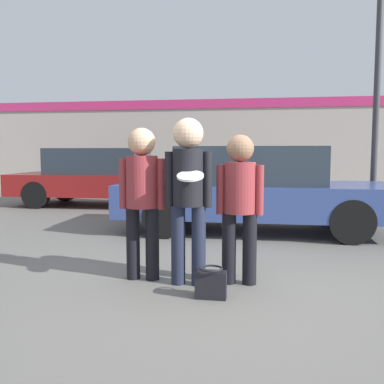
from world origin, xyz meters
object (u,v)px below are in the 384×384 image
at_px(person_right, 240,197).
at_px(parked_car_near, 254,189).
at_px(shrub, 130,180).
at_px(person_middle_with_frisbee, 188,186).
at_px(handbag, 211,283).
at_px(person_left, 142,190).
at_px(parked_car_far, 101,177).

distance_m(person_right, parked_car_near, 3.09).
distance_m(person_right, shrub, 10.01).
height_order(person_middle_with_frisbee, parked_car_near, person_middle_with_frisbee).
height_order(shrub, handbag, shrub).
distance_m(person_left, parked_car_far, 6.73).
bearing_deg(person_right, person_left, -179.71).
height_order(person_right, parked_car_far, person_right).
bearing_deg(parked_car_near, person_middle_with_frisbee, -101.14).
relative_size(parked_car_far, shrub, 5.12).
relative_size(person_middle_with_frisbee, parked_car_near, 0.37).
relative_size(person_left, shrub, 1.85).
distance_m(parked_car_near, parked_car_far, 4.99).
xyz_separation_m(person_right, shrub, (-4.07, 9.13, -0.48)).
height_order(person_left, shrub, person_left).
height_order(parked_car_far, handbag, parked_car_far).
bearing_deg(handbag, person_right, 64.31).
bearing_deg(parked_car_near, handbag, -95.46).
distance_m(person_middle_with_frisbee, parked_car_far, 7.07).
height_order(person_left, handbag, person_left).
bearing_deg(shrub, parked_car_near, -55.43).
relative_size(parked_car_far, handbag, 15.20).
relative_size(person_left, parked_car_far, 0.36).
xyz_separation_m(parked_car_far, handbag, (3.64, -6.60, -0.60)).
relative_size(person_middle_with_frisbee, parked_car_far, 0.38).
bearing_deg(person_middle_with_frisbee, parked_car_far, 118.38).
bearing_deg(person_left, person_middle_with_frisbee, -11.86).
relative_size(person_right, handbag, 5.25).
bearing_deg(handbag, parked_car_far, 118.89).
distance_m(person_middle_with_frisbee, person_right, 0.56).
bearing_deg(shrub, handbag, -68.37).
bearing_deg(parked_car_near, parked_car_far, 142.95).
relative_size(parked_car_near, parked_car_far, 1.03).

